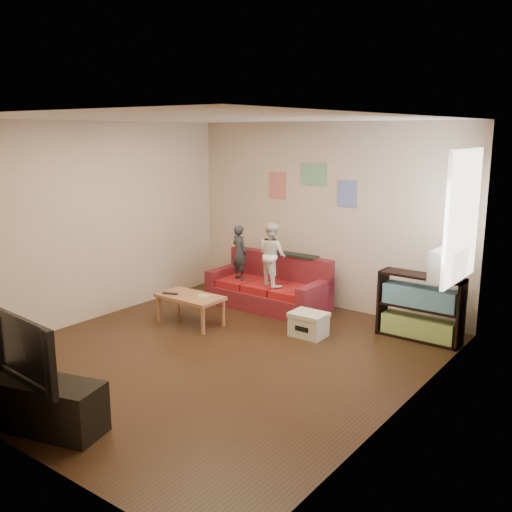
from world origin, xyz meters
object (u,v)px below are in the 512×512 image
Objects in this scene: sofa at (270,289)px; bookshelf at (420,310)px; child_a at (240,252)px; tv_stand at (39,404)px; television at (34,347)px; child_b at (272,254)px; coffee_table at (190,299)px; file_box at (309,324)px.

bookshelf reaches higher than sofa.
child_a reaches higher than tv_stand.
television is (0.89, -3.98, -0.04)m from child_a.
television is (0.29, -3.98, -0.08)m from child_b.
coffee_table is at bearing 90.74° from tv_stand.
child_a is 2.79m from bookshelf.
coffee_table is 2.97m from television.
sofa is 1.72× the size of television.
child_b is at bearing 148.75° from file_box.
bookshelf is at bearing 70.46° from television.
tv_stand is at bearing -83.95° from sofa.
television is at bearing -114.22° from bookshelf.
file_box is 3.51m from television.
child_b is 1.34m from file_box.
child_b is at bearing -175.96° from bookshelf.
file_box is 3.46m from tv_stand.
tv_stand is (0.29, -3.98, -0.61)m from child_b.
child_b is 2.04× the size of file_box.
television is (-1.86, -4.14, 0.38)m from bookshelf.
file_box is (1.14, -0.76, -0.10)m from sofa.
sofa is 1.37m from file_box.
coffee_table is at bearing 87.06° from child_b.
television is (0.00, 0.00, 0.53)m from tv_stand.
sofa is at bearing -25.34° from child_b.
file_box is 0.44× the size of television.
child_a is 0.68× the size of tv_stand.
coffee_table is at bearing -154.07° from bookshelf.
television reaches higher than sofa.
file_box is (0.99, -0.60, -0.68)m from child_b.
child_a is (-0.45, -0.16, 0.53)m from sofa.
file_box is at bearing 170.81° from child_b.
tv_stand is (0.89, -3.98, -0.56)m from child_a.
television is at bearing 0.00° from tv_stand.
file_box is at bearing 20.00° from coffee_table.
child_a is at bearing 159.31° from file_box.
bookshelf is at bearing 25.93° from coffee_table.
bookshelf reaches higher than tv_stand.
file_box is 0.37× the size of tv_stand.
coffee_table is at bearing 107.09° from child_a.
sofa is at bearing 146.20° from file_box.
child_b reaches higher than television.
sofa is 4.20m from television.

